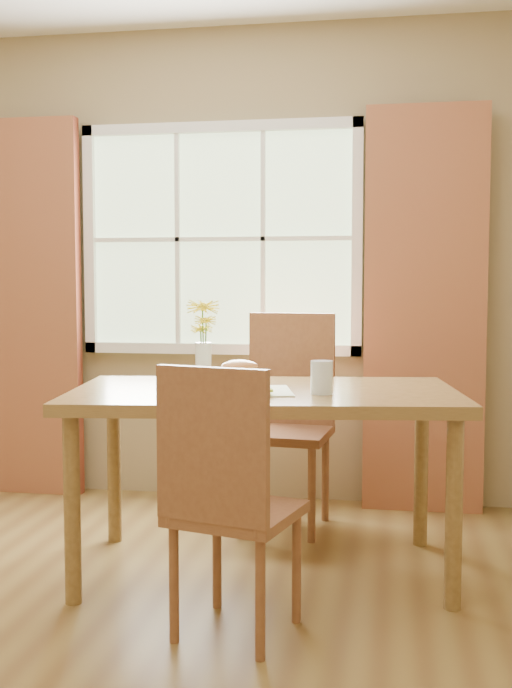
{
  "coord_description": "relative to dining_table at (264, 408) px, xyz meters",
  "views": [
    {
      "loc": [
        0.98,
        -2.67,
        1.26
      ],
      "look_at": [
        0.41,
        0.66,
        1.0
      ],
      "focal_mm": 42.0,
      "sensor_mm": 36.0,
      "label": 1
    }
  ],
  "objects": [
    {
      "name": "curtain_right",
      "position": [
        0.71,
        1.07,
        0.38
      ],
      "size": [
        0.65,
        0.08,
        2.2
      ],
      "primitive_type": "cube",
      "color": "maroon",
      "rests_on": "room"
    },
    {
      "name": "window",
      "position": [
        -0.44,
        1.17,
        0.78
      ],
      "size": [
        1.62,
        0.06,
        1.32
      ],
      "color": "#B7D6A2",
      "rests_on": "room"
    },
    {
      "name": "chair_near",
      "position": [
        -0.02,
        -0.7,
        -0.18
      ],
      "size": [
        0.5,
        0.5,
        0.98
      ],
      "rotation": [
        0.0,
        0.0,
        -0.26
      ],
      "color": "brown",
      "rests_on": "room"
    },
    {
      "name": "dining_table",
      "position": [
        0.0,
        0.0,
        0.0
      ],
      "size": [
        1.74,
        1.12,
        0.8
      ],
      "rotation": [
        0.0,
        0.0,
        0.13
      ],
      "color": "olive",
      "rests_on": "room"
    },
    {
      "name": "water_glass",
      "position": [
        0.25,
        -0.1,
        0.15
      ],
      "size": [
        0.09,
        0.09,
        0.14
      ],
      "color": "silver",
      "rests_on": "dining_table"
    },
    {
      "name": "chair_far",
      "position": [
        0.01,
        0.71,
        -0.12
      ],
      "size": [
        0.5,
        0.5,
        1.09
      ],
      "rotation": [
        0.0,
        0.0,
        -0.1
      ],
      "color": "brown",
      "rests_on": "room"
    },
    {
      "name": "croissant_sandwich",
      "position": [
        -0.08,
        -0.16,
        0.16
      ],
      "size": [
        0.2,
        0.19,
        0.12
      ],
      "rotation": [
        0.0,
        0.0,
        0.66
      ],
      "color": "#FAA555",
      "rests_on": "plate"
    },
    {
      "name": "room",
      "position": [
        -0.44,
        -0.71,
        0.63
      ],
      "size": [
        4.24,
        3.84,
        2.74
      ],
      "color": "brown",
      "rests_on": "ground"
    },
    {
      "name": "plate",
      "position": [
        -0.09,
        -0.14,
        0.09
      ],
      "size": [
        0.32,
        0.32,
        0.01
      ],
      "primitive_type": "cube",
      "rotation": [
        0.0,
        0.0,
        0.36
      ],
      "color": "#B3CA32",
      "rests_on": "placemat"
    },
    {
      "name": "placemat",
      "position": [
        -0.1,
        -0.11,
        0.09
      ],
      "size": [
        0.51,
        0.43,
        0.01
      ],
      "primitive_type": "cube",
      "rotation": [
        0.0,
        0.0,
        0.23
      ],
      "color": "silver",
      "rests_on": "dining_table"
    },
    {
      "name": "flower_vase",
      "position": [
        -0.31,
        0.19,
        0.31
      ],
      "size": [
        0.15,
        0.15,
        0.38
      ],
      "color": "silver",
      "rests_on": "dining_table"
    },
    {
      "name": "curtain_left",
      "position": [
        -1.59,
        1.07,
        0.38
      ],
      "size": [
        0.65,
        0.08,
        2.2
      ],
      "primitive_type": "cube",
      "color": "maroon",
      "rests_on": "room"
    }
  ]
}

